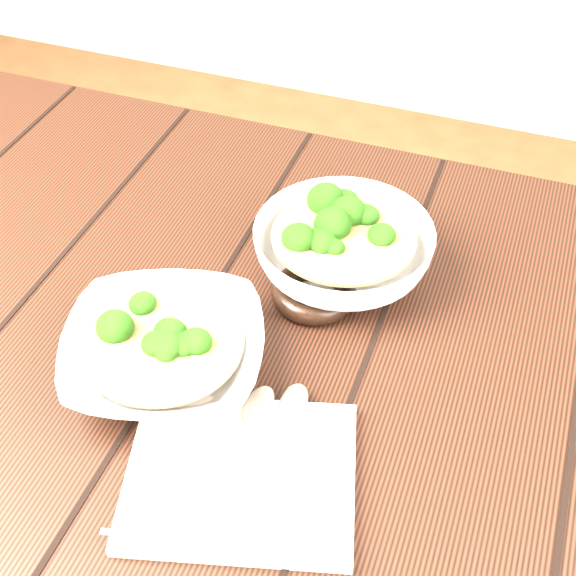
{
  "coord_description": "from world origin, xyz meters",
  "views": [
    {
      "loc": [
        0.3,
        -0.57,
        1.4
      ],
      "look_at": [
        0.08,
        0.03,
        0.8
      ],
      "focal_mm": 50.0,
      "sensor_mm": 36.0,
      "label": 1
    }
  ],
  "objects_px": {
    "table": "(221,385)",
    "soup_bowl_front": "(165,352)",
    "soup_bowl_back": "(343,250)",
    "napkin": "(241,476)",
    "trivet": "(314,292)"
  },
  "relations": [
    {
      "from": "trivet",
      "to": "napkin",
      "type": "xyz_separation_m",
      "value": [
        0.01,
        -0.25,
        -0.01
      ]
    },
    {
      "from": "table",
      "to": "soup_bowl_back",
      "type": "distance_m",
      "value": 0.23
    },
    {
      "from": "napkin",
      "to": "soup_bowl_front",
      "type": "bearing_deg",
      "value": 126.1
    },
    {
      "from": "soup_bowl_back",
      "to": "trivet",
      "type": "relative_size",
      "value": 2.66
    },
    {
      "from": "soup_bowl_back",
      "to": "napkin",
      "type": "bearing_deg",
      "value": -90.74
    },
    {
      "from": "table",
      "to": "trivet",
      "type": "distance_m",
      "value": 0.18
    },
    {
      "from": "table",
      "to": "napkin",
      "type": "distance_m",
      "value": 0.25
    },
    {
      "from": "soup_bowl_front",
      "to": "trivet",
      "type": "distance_m",
      "value": 0.19
    },
    {
      "from": "soup_bowl_back",
      "to": "napkin",
      "type": "height_order",
      "value": "soup_bowl_back"
    },
    {
      "from": "soup_bowl_front",
      "to": "trivet",
      "type": "bearing_deg",
      "value": 53.57
    },
    {
      "from": "soup_bowl_back",
      "to": "table",
      "type": "bearing_deg",
      "value": -132.71
    },
    {
      "from": "table",
      "to": "soup_bowl_back",
      "type": "relative_size",
      "value": 4.57
    },
    {
      "from": "soup_bowl_back",
      "to": "trivet",
      "type": "xyz_separation_m",
      "value": [
        -0.02,
        -0.06,
        -0.02
      ]
    },
    {
      "from": "soup_bowl_front",
      "to": "soup_bowl_back",
      "type": "height_order",
      "value": "soup_bowl_back"
    },
    {
      "from": "table",
      "to": "soup_bowl_front",
      "type": "height_order",
      "value": "soup_bowl_front"
    }
  ]
}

